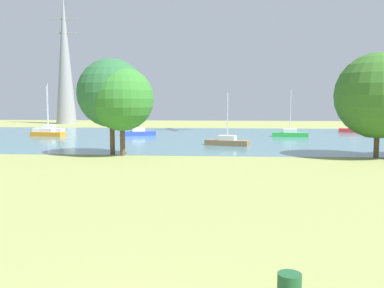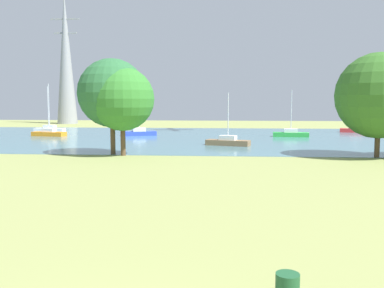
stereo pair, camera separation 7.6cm
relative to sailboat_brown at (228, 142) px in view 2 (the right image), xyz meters
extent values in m
plane|color=#8C9351|center=(-2.42, -17.23, -0.45)|extent=(160.00, 160.00, 0.00)
cube|color=slate|center=(-2.42, 10.77, -0.44)|extent=(140.00, 40.00, 0.02)
cube|color=brown|center=(0.00, 0.00, -0.13)|extent=(5.03, 2.84, 0.60)
cube|color=white|center=(0.00, 0.00, 0.42)|extent=(2.04, 1.58, 0.50)
cylinder|color=silver|center=(0.00, 0.00, 2.76)|extent=(0.10, 0.10, 5.18)
cube|color=blue|center=(-12.54, 12.71, -0.13)|extent=(5.02, 3.05, 0.60)
cube|color=white|center=(-12.54, 12.71, 0.42)|extent=(2.07, 1.65, 0.50)
cylinder|color=silver|center=(-12.54, 12.71, 3.82)|extent=(0.10, 0.10, 7.31)
cube|color=green|center=(8.66, 12.42, -0.13)|extent=(4.94, 2.04, 0.60)
cube|color=white|center=(8.66, 12.42, 0.42)|extent=(1.91, 1.30, 0.50)
cylinder|color=silver|center=(8.66, 12.42, 3.07)|extent=(0.10, 0.10, 5.79)
cube|color=orange|center=(-24.98, 10.87, -0.13)|extent=(5.00, 2.40, 0.60)
cube|color=white|center=(-24.98, 10.87, 0.42)|extent=(1.98, 1.43, 0.50)
cylinder|color=silver|center=(-24.98, 10.87, 3.32)|extent=(0.10, 0.10, 6.31)
cube|color=red|center=(20.18, 21.82, -0.13)|extent=(5.02, 2.56, 0.60)
cube|color=white|center=(20.18, 21.82, 0.42)|extent=(2.00, 1.48, 0.50)
cylinder|color=silver|center=(20.18, 21.82, 2.43)|extent=(0.10, 0.10, 4.52)
cube|color=white|center=(-28.37, 19.02, -0.13)|extent=(4.87, 1.74, 0.60)
cube|color=white|center=(-28.37, 19.02, 0.42)|extent=(1.85, 1.19, 0.50)
cylinder|color=silver|center=(-28.37, 19.02, 3.70)|extent=(0.10, 0.10, 7.05)
cylinder|color=brown|center=(-10.45, -8.83, 1.26)|extent=(0.44, 0.44, 3.42)
sphere|color=#2B6537|center=(-10.45, -8.83, 5.13)|extent=(6.17, 6.17, 6.17)
cylinder|color=brown|center=(-9.35, -9.46, 1.08)|extent=(0.44, 0.44, 3.06)
sphere|color=#337A2D|center=(-9.35, -9.46, 4.59)|extent=(5.66, 5.66, 5.66)
cylinder|color=brown|center=(12.78, -8.95, 0.92)|extent=(0.44, 0.44, 2.74)
sphere|color=#346925|center=(12.78, -8.95, 4.86)|extent=(7.35, 7.35, 7.35)
cone|color=gray|center=(-35.46, 45.15, 13.80)|extent=(4.40, 4.40, 28.49)
cube|color=gray|center=(-35.46, 45.15, 22.35)|extent=(6.40, 0.30, 0.30)
cube|color=gray|center=(-35.46, 45.15, 19.35)|extent=(5.20, 0.30, 0.30)
camera|label=1|loc=(-0.27, -46.19, 4.30)|focal=39.43mm
camera|label=2|loc=(-0.20, -46.19, 4.30)|focal=39.43mm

